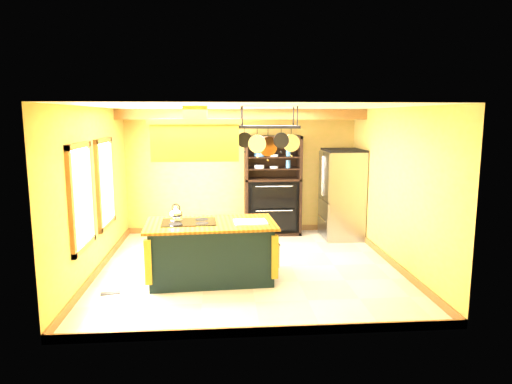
{
  "coord_description": "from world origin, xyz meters",
  "views": [
    {
      "loc": [
        -0.46,
        -7.47,
        2.55
      ],
      "look_at": [
        0.15,
        0.3,
        1.26
      ],
      "focal_mm": 32.0,
      "sensor_mm": 36.0,
      "label": 1
    }
  ],
  "objects": [
    {
      "name": "window_far",
      "position": [
        -2.47,
        0.6,
        1.4
      ],
      "size": [
        0.06,
        1.06,
        1.56
      ],
      "color": "olive",
      "rests_on": "wall_left"
    },
    {
      "name": "floor",
      "position": [
        0.0,
        0.0,
        0.0
      ],
      "size": [
        5.0,
        5.0,
        0.0
      ],
      "primitive_type": "plane",
      "color": "beige",
      "rests_on": "ground"
    },
    {
      "name": "pot_rack",
      "position": [
        0.28,
        -0.51,
        2.29
      ],
      "size": [
        0.98,
        0.45,
        0.76
      ],
      "color": "black",
      "rests_on": "ceiling"
    },
    {
      "name": "wall_front",
      "position": [
        0.0,
        -2.5,
        1.35
      ],
      "size": [
        5.0,
        0.02,
        2.7
      ],
      "primitive_type": "cube",
      "color": "gold",
      "rests_on": "floor"
    },
    {
      "name": "ceiling",
      "position": [
        0.0,
        0.0,
        2.7
      ],
      "size": [
        5.0,
        5.0,
        0.0
      ],
      "primitive_type": "plane",
      "rotation": [
        3.14,
        0.0,
        0.0
      ],
      "color": "white",
      "rests_on": "wall_back"
    },
    {
      "name": "floor_register",
      "position": [
        -2.08,
        -1.01,
        0.01
      ],
      "size": [
        0.3,
        0.18,
        0.01
      ],
      "primitive_type": "cube",
      "rotation": [
        0.0,
        0.0,
        0.22
      ],
      "color": "black",
      "rests_on": "floor"
    },
    {
      "name": "hutch",
      "position": [
        0.66,
        2.27,
        0.84
      ],
      "size": [
        1.21,
        0.55,
        2.14
      ],
      "color": "black",
      "rests_on": "floor"
    },
    {
      "name": "range_hood",
      "position": [
        -0.82,
        -0.52,
        2.23
      ],
      "size": [
        1.34,
        0.76,
        0.8
      ],
      "color": "#AC8E2B",
      "rests_on": "ceiling"
    },
    {
      "name": "refrigerator",
      "position": [
        2.08,
        1.83,
        0.89
      ],
      "size": [
        0.8,
        0.94,
        1.84
      ],
      "color": "gray",
      "rests_on": "floor"
    },
    {
      "name": "wall_back",
      "position": [
        0.0,
        2.5,
        1.35
      ],
      "size": [
        5.0,
        0.02,
        2.7
      ],
      "primitive_type": "cube",
      "color": "gold",
      "rests_on": "floor"
    },
    {
      "name": "wall_left",
      "position": [
        -2.5,
        0.0,
        1.35
      ],
      "size": [
        0.02,
        5.0,
        2.7
      ],
      "primitive_type": "cube",
      "color": "gold",
      "rests_on": "floor"
    },
    {
      "name": "wall_right",
      "position": [
        2.5,
        0.0,
        1.35
      ],
      "size": [
        0.02,
        5.0,
        2.7
      ],
      "primitive_type": "cube",
      "color": "gold",
      "rests_on": "floor"
    },
    {
      "name": "ceiling_beam",
      "position": [
        0.0,
        1.7,
        2.59
      ],
      "size": [
        5.0,
        0.15,
        0.2
      ],
      "primitive_type": "cube",
      "color": "olive",
      "rests_on": "ceiling"
    },
    {
      "name": "window_near",
      "position": [
        -2.47,
        -0.8,
        1.4
      ],
      "size": [
        0.06,
        1.06,
        1.56
      ],
      "color": "olive",
      "rests_on": "wall_left"
    },
    {
      "name": "kitchen_island",
      "position": [
        -0.62,
        -0.52,
        0.47
      ],
      "size": [
        2.07,
        1.23,
        1.11
      ],
      "rotation": [
        0.0,
        0.0,
        0.06
      ],
      "color": "black",
      "rests_on": "floor"
    }
  ]
}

